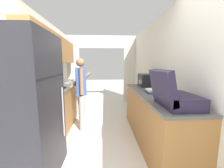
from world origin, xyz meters
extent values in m
cube|color=silver|center=(-1.32, 1.50, 1.25)|extent=(0.06, 6.61, 2.50)
cube|color=#9E6B38|center=(-1.13, 2.50, 1.82)|extent=(0.32, 2.79, 0.64)
cube|color=silver|center=(1.32, 1.50, 1.25)|extent=(0.06, 6.61, 2.50)
cube|color=silver|center=(-1.16, 4.24, 1.02)|extent=(0.65, 0.06, 2.05)
cube|color=silver|center=(1.16, 4.24, 1.02)|extent=(0.65, 0.06, 2.05)
cube|color=silver|center=(0.00, 4.24, 2.27)|extent=(2.98, 0.06, 0.45)
cube|color=#9E6B38|center=(-0.99, 1.90, 0.45)|extent=(0.60, 1.60, 0.89)
cube|color=#565651|center=(-0.99, 1.90, 0.91)|extent=(0.62, 1.61, 0.03)
cube|color=#9E6B38|center=(-0.99, 3.66, 0.45)|extent=(0.60, 0.47, 0.89)
cube|color=#565651|center=(-0.99, 3.67, 0.91)|extent=(0.62, 0.48, 0.03)
cube|color=#9EA3A8|center=(-0.99, 1.97, 0.93)|extent=(0.42, 0.44, 0.00)
cube|color=#9E6B38|center=(0.99, 1.40, 0.45)|extent=(0.60, 2.28, 0.89)
cube|color=#565651|center=(0.99, 1.40, 0.91)|extent=(0.62, 2.30, 0.03)
cube|color=black|center=(-0.91, 0.67, 0.91)|extent=(0.75, 0.84, 1.82)
cube|color=black|center=(-0.53, 0.67, 1.31)|extent=(0.01, 0.81, 0.01)
cylinder|color=#99999E|center=(-0.52, 0.93, 0.76)|extent=(0.02, 0.02, 0.73)
cube|color=#B7B7BC|center=(-0.98, 3.07, 0.46)|extent=(0.62, 0.72, 0.93)
cube|color=black|center=(-0.66, 3.07, 0.46)|extent=(0.01, 0.49, 0.28)
cylinder|color=#B7B7BC|center=(-0.64, 3.07, 0.70)|extent=(0.02, 0.58, 0.02)
cube|color=#B7B7BC|center=(-1.27, 3.07, 1.00)|extent=(0.04, 0.72, 0.14)
cylinder|color=#232328|center=(-0.85, 2.91, 0.93)|extent=(0.16, 0.16, 0.01)
cylinder|color=#232328|center=(-0.85, 3.23, 0.93)|extent=(0.16, 0.16, 0.01)
cylinder|color=#232328|center=(-1.10, 2.91, 0.93)|extent=(0.16, 0.16, 0.01)
cylinder|color=#232328|center=(-1.10, 3.23, 0.93)|extent=(0.16, 0.16, 0.01)
cylinder|color=#9E9E9E|center=(-0.40, 1.89, 0.39)|extent=(0.16, 0.16, 0.79)
cylinder|color=#9E9E9E|center=(-0.44, 2.05, 0.39)|extent=(0.16, 0.16, 0.79)
cube|color=#335193|center=(-0.42, 1.97, 1.08)|extent=(0.25, 0.25, 0.59)
cylinder|color=#8C664C|center=(-0.39, 1.83, 1.10)|extent=(0.10, 0.10, 0.56)
cylinder|color=#8C664C|center=(-0.46, 2.11, 1.10)|extent=(0.51, 0.20, 0.39)
sphere|color=#8C664C|center=(-0.42, 1.97, 1.49)|extent=(0.18, 0.18, 0.18)
cube|color=#231E38|center=(0.99, 0.59, 1.01)|extent=(0.40, 0.55, 0.15)
cube|color=#231E38|center=(0.78, 0.59, 1.18)|extent=(0.17, 0.55, 0.41)
cube|color=#2D2D33|center=(0.99, 0.88, 1.13)|extent=(0.24, 0.02, 0.10)
cube|color=black|center=(1.10, 2.19, 1.07)|extent=(0.33, 0.47, 0.29)
cube|color=black|center=(0.93, 2.15, 1.07)|extent=(0.01, 0.28, 0.20)
cube|color=#38383D|center=(0.93, 2.35, 1.07)|extent=(0.01, 0.09, 0.21)
cube|color=#2D4C99|center=(0.97, 1.41, 0.94)|extent=(0.24, 0.30, 0.02)
cube|color=gold|center=(0.97, 1.41, 0.96)|extent=(0.20, 0.24, 0.02)
cube|color=white|center=(0.97, 1.40, 0.99)|extent=(0.24, 0.24, 0.03)
cube|color=#B7B7BC|center=(-0.95, 3.62, 0.93)|extent=(0.04, 0.19, 0.00)
cube|color=black|center=(-0.95, 3.47, 0.94)|extent=(0.03, 0.11, 0.02)
camera|label=1|loc=(0.08, -1.01, 1.45)|focal=22.00mm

